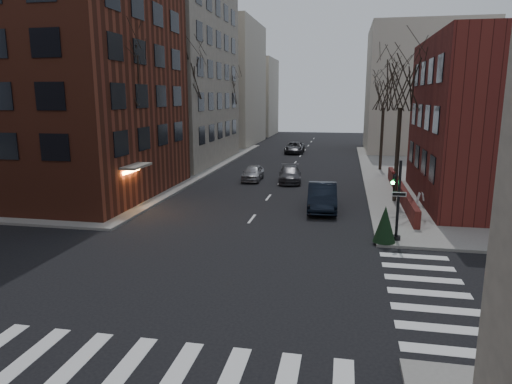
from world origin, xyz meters
TOP-DOWN VIEW (x-y plane):
  - ground at (0.00, 0.00)m, footprint 160.00×160.00m
  - sidewalk_far_left at (-29.00, 30.00)m, footprint 44.00×44.00m
  - building_left_brick at (-15.50, 16.50)m, footprint 15.00×15.00m
  - building_left_tan at (-17.00, 34.00)m, footprint 18.00×18.00m
  - low_wall_right at (9.30, 19.00)m, footprint 0.35×16.00m
  - building_distant_la at (-15.00, 55.00)m, footprint 14.00×16.00m
  - building_distant_ra at (15.00, 50.00)m, footprint 14.00×14.00m
  - building_distant_lb at (-13.00, 72.00)m, footprint 10.00×12.00m
  - traffic_signal at (7.94, 8.99)m, footprint 0.76×0.44m
  - tree_left_a at (-8.80, 14.00)m, footprint 4.18×4.18m
  - tree_left_b at (-8.80, 26.00)m, footprint 4.40×4.40m
  - tree_left_c at (-8.80, 40.00)m, footprint 3.96×3.96m
  - tree_right_a at (8.80, 18.00)m, footprint 3.96×3.96m
  - tree_right_b at (8.80, 32.00)m, footprint 3.74×3.74m
  - streetlamp_near at (-8.20, 22.00)m, footprint 0.36×0.36m
  - streetlamp_far at (-8.20, 42.00)m, footprint 0.36×0.36m
  - parked_sedan at (4.00, 15.08)m, footprint 2.09×5.28m
  - car_lane_silver at (-2.47, 24.54)m, footprint 1.62×3.93m
  - car_lane_gray at (0.80, 24.36)m, footprint 2.38×4.78m
  - car_lane_far at (-1.01, 44.66)m, footprint 2.47×5.15m
  - sandwich_board at (10.31, 16.70)m, footprint 0.42×0.57m
  - evergreen_shrub at (7.38, 8.50)m, footprint 1.33×1.33m

SIDE VIEW (x-z plane):
  - ground at x=0.00m, z-range 0.00..0.00m
  - sidewalk_far_left at x=-29.00m, z-range 0.00..0.15m
  - sandwich_board at x=10.31m, z-range 0.15..1.04m
  - low_wall_right at x=9.30m, z-range 0.15..1.15m
  - car_lane_silver at x=-2.47m, z-range 0.00..1.33m
  - car_lane_gray at x=0.80m, z-range 0.00..1.34m
  - car_lane_far at x=-1.01m, z-range 0.00..1.42m
  - parked_sedan at x=4.00m, z-range 0.00..1.71m
  - evergreen_shrub at x=7.38m, z-range 0.15..1.98m
  - traffic_signal at x=7.94m, z-range -0.09..3.91m
  - streetlamp_near at x=-8.20m, z-range 1.10..7.38m
  - streetlamp_far at x=-8.20m, z-range 1.10..7.38m
  - building_distant_lb at x=-13.00m, z-range 0.00..14.00m
  - tree_right_b at x=8.80m, z-range 3.00..12.18m
  - building_distant_ra at x=15.00m, z-range 0.00..16.00m
  - tree_left_c at x=-8.80m, z-range 3.17..12.89m
  - tree_right_a at x=8.80m, z-range 3.17..12.89m
  - tree_left_a at x=-8.80m, z-range 3.34..13.60m
  - tree_left_b at x=-8.80m, z-range 3.51..14.31m
  - building_left_brick at x=-15.50m, z-range 0.00..18.00m
  - building_distant_la at x=-15.00m, z-range 0.00..18.00m
  - building_left_tan at x=-17.00m, z-range 0.00..28.00m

